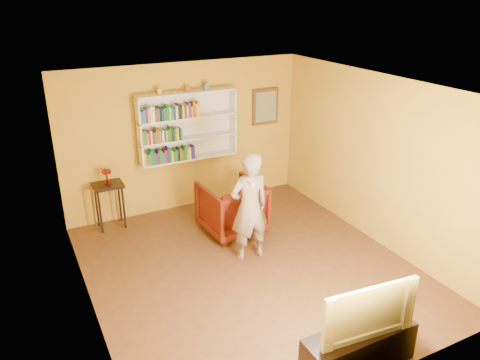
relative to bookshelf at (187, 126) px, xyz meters
name	(u,v)px	position (x,y,z in m)	size (l,w,h in m)	color
room_shell	(250,207)	(0.00, -2.41, -0.58)	(5.30, 5.80, 2.88)	#4A2C17
bookshelf	(187,126)	(0.00, 0.00, 0.00)	(1.80, 0.29, 1.23)	white
books_row_lower	(169,155)	(-0.39, -0.11, -0.47)	(0.93, 0.19, 0.27)	gold
books_row_middle	(161,136)	(-0.51, -0.11, -0.09)	(0.71, 0.19, 0.26)	#924D1A
books_row_upper	(170,113)	(-0.33, -0.11, 0.30)	(1.06, 0.19, 0.27)	teal
ornament_left	(159,91)	(-0.48, -0.06, 0.67)	(0.07, 0.07, 0.10)	gold
ornament_centre	(187,89)	(0.02, -0.06, 0.67)	(0.07, 0.07, 0.10)	brown
ornament_right	(206,86)	(0.37, -0.06, 0.68)	(0.09, 0.09, 0.12)	#446572
framed_painting	(265,106)	(1.65, 0.05, 0.16)	(0.55, 0.05, 0.70)	#552F18
console_table	(108,191)	(-1.52, -0.16, -0.92)	(0.50, 0.38, 0.81)	black
ruby_lustre	(106,173)	(-1.52, -0.16, -0.59)	(0.17, 0.17, 0.27)	maroon
armchair	(232,207)	(0.28, -1.25, -1.15)	(0.95, 0.98, 0.89)	#440A04
person	(249,207)	(0.14, -2.13, -0.74)	(0.62, 0.41, 1.71)	#7D655B
game_remote	(251,183)	(-0.03, -2.47, -0.18)	(0.04, 0.15, 0.04)	white
tv_cabinet	(358,349)	(0.15, -4.66, -1.36)	(1.31, 0.39, 0.47)	black
television	(364,307)	(0.15, -4.66, -0.81)	(1.10, 0.14, 0.64)	black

